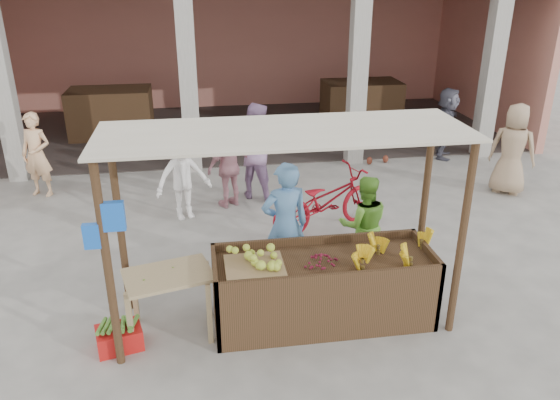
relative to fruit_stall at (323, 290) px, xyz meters
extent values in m
plane|color=slate|center=(-0.50, 0.00, -0.40)|extent=(60.00, 60.00, 0.00)
cube|color=tan|center=(-0.50, 11.40, 1.60)|extent=(14.00, 0.20, 4.00)
cube|color=tan|center=(6.40, 8.50, 1.60)|extent=(0.20, 6.00, 4.00)
cube|color=#BBB5AC|center=(-5.00, 5.65, 1.60)|extent=(0.35, 0.35, 4.00)
cube|color=#BBB5AC|center=(-1.50, 5.65, 1.60)|extent=(0.35, 0.35, 4.00)
cube|color=#BBB5AC|center=(2.00, 5.65, 1.60)|extent=(0.35, 0.35, 4.00)
cube|color=#BBB5AC|center=(5.00, 5.65, 1.60)|extent=(0.35, 0.35, 4.00)
cube|color=#4D301E|center=(-3.50, 8.50, 0.20)|extent=(2.00, 1.20, 1.20)
cube|color=#4D301E|center=(3.00, 8.50, 0.20)|extent=(2.00, 1.20, 1.20)
cube|color=#4D301E|center=(0.00, 0.00, 0.00)|extent=(2.60, 0.95, 0.80)
cylinder|color=#4D301E|center=(-2.35, -0.45, 0.78)|extent=(0.09, 0.09, 2.35)
cylinder|color=#4D301E|center=(1.45, -0.45, 0.78)|extent=(0.09, 0.09, 2.35)
cylinder|color=#4D301E|center=(-2.35, 0.60, 0.78)|extent=(0.09, 0.09, 2.35)
cylinder|color=#4D301E|center=(1.45, 0.60, 0.78)|extent=(0.09, 0.09, 2.35)
cube|color=beige|center=(-0.45, 0.08, 1.97)|extent=(4.00, 1.35, 0.03)
cube|color=blue|center=(-2.23, -0.45, 1.35)|extent=(0.22, 0.08, 0.30)
cube|color=blue|center=(-2.45, -0.45, 1.15)|extent=(0.18, 0.07, 0.26)
cube|color=#95754C|center=(-0.82, -0.06, 0.43)|extent=(0.67, 0.58, 0.06)
ellipsoid|color=#E2E844|center=(-0.82, -0.06, 0.52)|extent=(0.57, 0.50, 0.13)
ellipsoid|color=maroon|center=(-0.05, -0.06, 0.47)|extent=(0.43, 0.36, 0.14)
cube|color=tan|center=(-1.80, 0.02, 0.37)|extent=(1.10, 0.87, 0.04)
cube|color=tan|center=(-2.23, -0.25, -0.03)|extent=(0.06, 0.06, 0.75)
cube|color=tan|center=(-1.36, -0.25, -0.03)|extent=(0.06, 0.06, 0.75)
cube|color=tan|center=(-2.23, 0.29, -0.03)|extent=(0.06, 0.06, 0.75)
cube|color=tan|center=(-1.36, 0.29, -0.03)|extent=(0.06, 0.06, 0.75)
cube|color=red|center=(-2.38, -0.19, -0.27)|extent=(0.56, 0.46, 0.26)
ellipsoid|color=maroon|center=(2.30, 5.40, -0.07)|extent=(0.48, 0.48, 0.66)
ellipsoid|color=maroon|center=(2.68, 5.46, -0.07)|extent=(0.48, 0.48, 0.66)
imported|color=#588EC6|center=(-0.32, 0.87, 0.53)|extent=(0.76, 0.61, 1.86)
imported|color=#68B034|center=(0.81, 1.04, 0.35)|extent=(0.77, 0.51, 1.51)
imported|color=maroon|center=(0.61, 2.41, 0.14)|extent=(1.36, 2.18, 1.08)
imported|color=white|center=(-1.66, 3.22, 0.42)|extent=(1.16, 0.86, 1.63)
imported|color=#C1828C|center=(-0.86, 3.63, 0.39)|extent=(1.06, 0.89, 1.59)
imported|color=tan|center=(4.40, 3.46, 0.55)|extent=(1.09, 1.05, 1.90)
imported|color=#4E4D5B|center=(4.09, 5.62, 0.43)|extent=(1.21, 1.66, 1.66)
imported|color=#FAC08C|center=(-4.34, 4.70, 0.42)|extent=(0.73, 0.64, 1.65)
imported|color=#97729D|center=(-0.35, 4.01, 0.57)|extent=(1.09, 0.95, 1.94)
camera|label=1|loc=(-1.36, -5.45, 3.58)|focal=35.00mm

